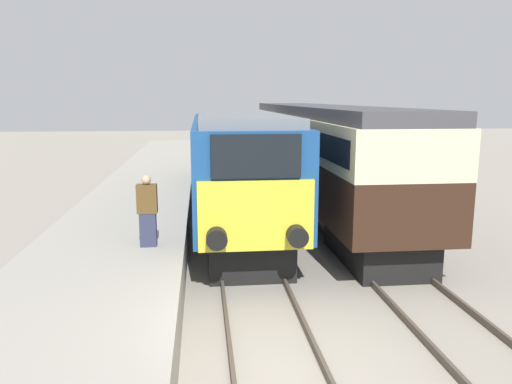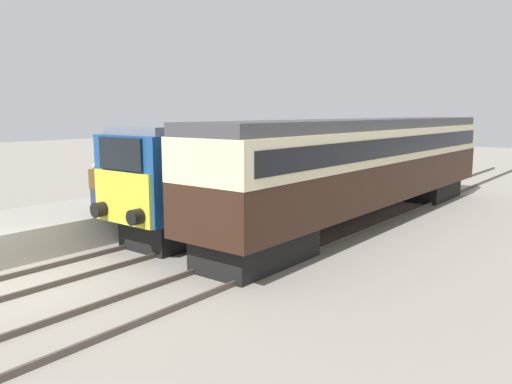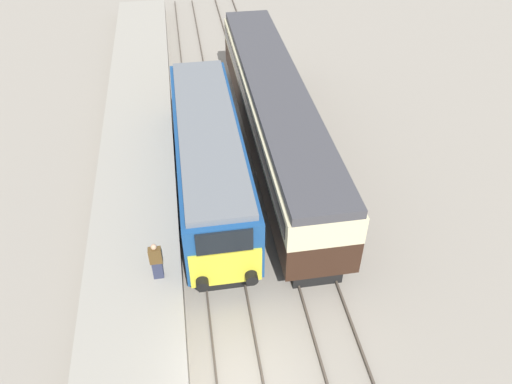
% 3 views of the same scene
% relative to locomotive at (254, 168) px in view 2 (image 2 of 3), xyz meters
% --- Properties ---
extents(ground_plane, '(120.00, 120.00, 0.00)m').
position_rel_locomotive_xyz_m(ground_plane, '(0.00, -9.41, -2.09)').
color(ground_plane, gray).
extents(platform_left, '(3.50, 50.00, 0.96)m').
position_rel_locomotive_xyz_m(platform_left, '(-3.30, -1.41, -1.61)').
color(platform_left, '#9E998C').
rests_on(platform_left, ground_plane).
extents(rails_near_track, '(1.51, 60.00, 0.14)m').
position_rel_locomotive_xyz_m(rails_near_track, '(0.00, -4.41, -2.02)').
color(rails_near_track, '#4C4238').
rests_on(rails_near_track, ground_plane).
extents(rails_far_track, '(1.50, 60.00, 0.14)m').
position_rel_locomotive_xyz_m(rails_far_track, '(3.40, -4.41, -2.02)').
color(rails_far_track, '#4C4238').
rests_on(rails_far_track, ground_plane).
extents(locomotive, '(2.70, 12.51, 3.78)m').
position_rel_locomotive_xyz_m(locomotive, '(0.00, 0.00, 0.00)').
color(locomotive, black).
rests_on(locomotive, ground_plane).
extents(passenger_carriage, '(2.75, 18.17, 3.95)m').
position_rel_locomotive_xyz_m(passenger_carriage, '(3.40, 2.79, 0.31)').
color(passenger_carriage, black).
rests_on(passenger_carriage, ground_plane).
extents(person_on_platform, '(0.44, 0.26, 1.61)m').
position_rel_locomotive_xyz_m(person_on_platform, '(-2.34, -5.32, -0.33)').
color(person_on_platform, '#2D334C').
rests_on(person_on_platform, platform_left).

